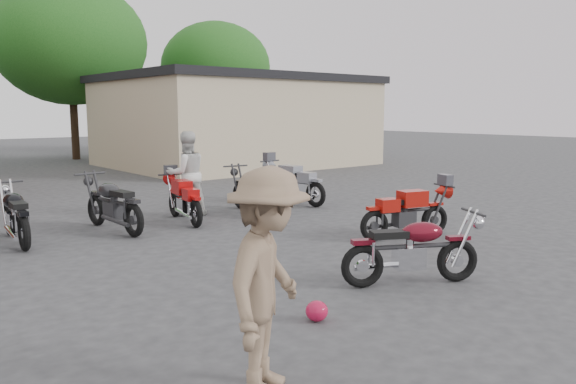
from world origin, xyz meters
TOP-DOWN VIEW (x-y plane):
  - ground at (0.00, 0.00)m, footprint 90.00×90.00m
  - stucco_building at (8.50, 15.00)m, footprint 10.00×8.00m
  - tree_2 at (4.00, 22.00)m, footprint 7.04×7.04m
  - tree_3 at (12.00, 22.00)m, footprint 6.08×6.08m
  - vintage_motorcycle at (0.62, -0.61)m, footprint 1.95×1.43m
  - sportbike at (2.79, 1.22)m, footprint 1.92×1.09m
  - helmet at (-1.28, -0.76)m, footprint 0.28×0.28m
  - person_light at (0.83, 5.81)m, footprint 1.03×0.86m
  - person_tan at (-2.64, -1.64)m, footprint 1.41×1.27m
  - row_bike_2 at (-2.84, 5.42)m, footprint 0.80×1.99m
  - row_bike_3 at (-1.12, 5.28)m, footprint 0.84×2.10m
  - row_bike_4 at (0.40, 5.19)m, footprint 0.90×1.89m
  - row_bike_5 at (2.13, 5.12)m, footprint 0.95×2.04m
  - row_bike_6 at (3.69, 5.50)m, footprint 0.79×2.03m

SIDE VIEW (x-z plane):
  - ground at x=0.00m, z-range 0.00..0.00m
  - helmet at x=-1.28m, z-range 0.00..0.23m
  - row_bike_4 at x=0.40m, z-range 0.00..1.05m
  - sportbike at x=2.79m, z-range 0.00..1.06m
  - vintage_motorcycle at x=0.62m, z-range 0.00..1.09m
  - row_bike_2 at x=-2.84m, z-range 0.00..1.13m
  - row_bike_5 at x=2.13m, z-range 0.00..1.14m
  - row_bike_6 at x=3.69m, z-range 0.00..1.15m
  - row_bike_3 at x=-1.12m, z-range 0.00..1.19m
  - person_light at x=0.83m, z-range 0.00..1.88m
  - person_tan at x=-2.64m, z-range 0.00..1.90m
  - stucco_building at x=8.50m, z-range 0.00..3.50m
  - tree_3 at x=12.00m, z-range 0.00..7.60m
  - tree_2 at x=4.00m, z-range 0.00..8.80m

